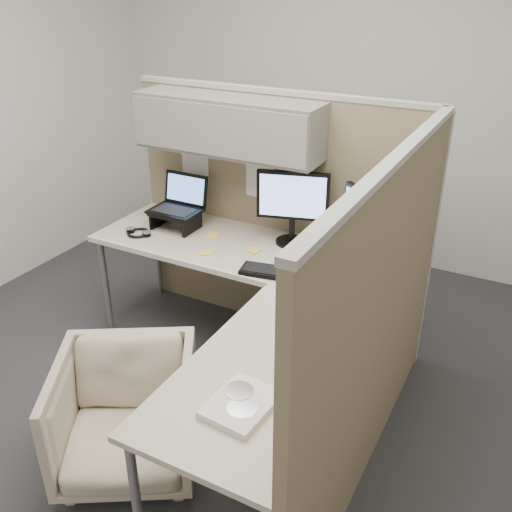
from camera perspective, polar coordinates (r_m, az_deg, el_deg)
The scene contains 20 objects.
ground at distance 3.48m, azimuth -3.49°, elevation -13.92°, with size 4.50×4.50×0.00m, color #2D2D31.
partition_back at distance 3.66m, azimuth -0.12°, elevation 8.13°, with size 2.00×0.36×1.63m.
partition_right at distance 2.65m, azimuth 12.21°, elevation -7.00°, with size 0.07×2.03×1.63m.
desk at distance 3.12m, azimuth -0.67°, elevation -3.68°, with size 2.00×1.98×0.73m.
office_chair at distance 2.95m, azimuth -12.85°, elevation -14.79°, with size 0.66×0.62×0.68m, color beige.
monitor_left at distance 3.47m, azimuth 3.69°, elevation 5.41°, with size 0.43×0.20×0.47m.
monitor_right at distance 3.18m, azimuth 10.98°, elevation 2.90°, with size 0.36×0.31×0.47m.
laptop_station at distance 3.79m, azimuth -7.83°, elevation 4.74°, with size 0.32×0.28×0.34m.
keyboard at distance 3.20m, azimuth 2.23°, elevation -1.71°, with size 0.43×0.14×0.02m, color black.
mouse at distance 3.08m, azimuth 8.04°, elevation -3.06°, with size 0.11×0.07×0.04m, color black.
travel_mug at distance 3.33m, azimuth 7.66°, elevation 0.52°, with size 0.07×0.07×0.15m.
soda_can_green at distance 3.03m, azimuth 11.17°, elevation -2.99°, with size 0.07×0.07×0.12m, color #268C1E.
soda_can_silver at distance 3.21m, azimuth 9.44°, elevation -0.98°, with size 0.07×0.07×0.12m, color silver.
sticky_note_a at distance 3.46m, azimuth -5.09°, elevation 0.33°, with size 0.08×0.08×0.01m, color yellow.
sticky_note_c at distance 3.68m, azimuth -4.28°, elevation 2.08°, with size 0.08×0.08×0.01m, color yellow.
sticky_note_d at distance 3.47m, azimuth -0.26°, elevation 0.57°, with size 0.08×0.08×0.01m, color yellow.
sticky_note_b at distance 3.24m, azimuth -0.87°, elevation -1.48°, with size 0.08×0.08×0.01m, color yellow.
headphones at distance 3.77m, azimuth -11.67°, elevation 2.31°, with size 0.18×0.15×0.03m.
paper_stack at distance 2.30m, azimuth -1.47°, elevation -14.61°, with size 0.25×0.31×0.03m.
desk_clock at distance 2.58m, azimuth 4.91°, elevation -8.59°, with size 0.10×0.10×0.10m.
Camera 1 is at (1.42, -2.23, 2.26)m, focal length 40.00 mm.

